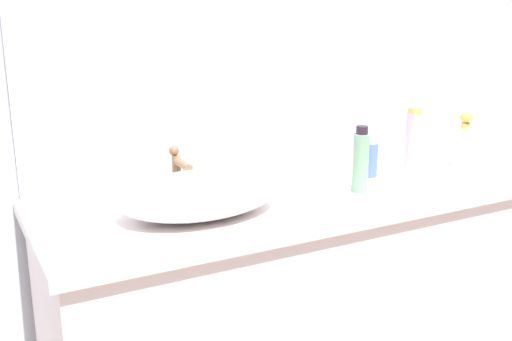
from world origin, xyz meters
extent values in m
cube|color=silver|center=(0.00, 0.73, 1.30)|extent=(6.00, 0.06, 2.60)
cube|color=white|center=(-0.05, 0.42, 0.42)|extent=(1.49, 0.51, 0.83)
cube|color=silver|center=(-0.05, 0.42, 0.85)|extent=(1.53, 0.55, 0.03)
ellipsoid|color=silver|center=(-0.41, 0.35, 0.92)|extent=(0.41, 0.27, 0.11)
cylinder|color=brown|center=(-0.41, 0.51, 0.92)|extent=(0.03, 0.03, 0.11)
cylinder|color=brown|center=(-0.41, 0.47, 0.97)|extent=(0.02, 0.09, 0.02)
sphere|color=brown|center=(-0.41, 0.53, 0.99)|extent=(0.03, 0.03, 0.03)
cylinder|color=white|center=(0.51, 0.38, 0.93)|extent=(0.06, 0.06, 0.12)
cylinder|color=#DAB053|center=(0.51, 0.38, 1.00)|extent=(0.03, 0.03, 0.02)
sphere|color=gold|center=(0.51, 0.38, 1.03)|extent=(0.04, 0.04, 0.04)
cylinder|color=#D2AE53|center=(0.51, 0.37, 1.03)|extent=(0.02, 0.02, 0.02)
cylinder|color=#C8AACB|center=(0.35, 0.44, 0.95)|extent=(0.05, 0.05, 0.18)
cylinder|color=tan|center=(0.35, 0.44, 1.05)|extent=(0.04, 0.04, 0.02)
cylinder|color=#4D6A93|center=(0.18, 0.43, 0.92)|extent=(0.05, 0.05, 0.10)
cylinder|color=silver|center=(0.18, 0.43, 0.98)|extent=(0.03, 0.03, 0.02)
cylinder|color=#77A683|center=(0.06, 0.32, 0.95)|extent=(0.04, 0.04, 0.17)
cylinder|color=#291D2A|center=(0.06, 0.32, 1.04)|extent=(0.03, 0.03, 0.02)
cylinder|color=silver|center=(-0.11, 0.41, 0.88)|extent=(0.05, 0.05, 0.04)
camera|label=1|loc=(-0.96, -1.01, 1.39)|focal=43.34mm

